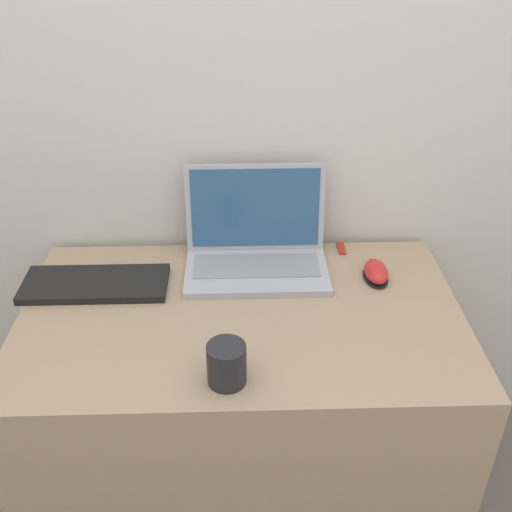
% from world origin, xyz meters
% --- Properties ---
extents(wall_back, '(7.00, 0.04, 2.50)m').
position_xyz_m(wall_back, '(0.00, 0.70, 1.25)').
color(wall_back, silver).
rests_on(wall_back, ground_plane).
extents(desk, '(1.11, 0.66, 0.71)m').
position_xyz_m(desk, '(0.00, 0.33, 0.35)').
color(desk, tan).
rests_on(desk, ground_plane).
extents(laptop, '(0.39, 0.26, 0.27)m').
position_xyz_m(laptop, '(0.04, 0.54, 0.77)').
color(laptop, '#ADADB2').
rests_on(laptop, desk).
extents(drink_cup, '(0.08, 0.08, 0.10)m').
position_xyz_m(drink_cup, '(-0.03, 0.09, 0.76)').
color(drink_cup, '#232326').
rests_on(drink_cup, desk).
extents(computer_mouse, '(0.07, 0.12, 0.04)m').
position_xyz_m(computer_mouse, '(0.37, 0.47, 0.73)').
color(computer_mouse, black).
rests_on(computer_mouse, desk).
extents(external_keyboard, '(0.38, 0.16, 0.02)m').
position_xyz_m(external_keyboard, '(-0.38, 0.45, 0.72)').
color(external_keyboard, black).
rests_on(external_keyboard, desk).
extents(usb_stick, '(0.02, 0.06, 0.01)m').
position_xyz_m(usb_stick, '(0.30, 0.62, 0.71)').
color(usb_stick, '#B2261E').
rests_on(usb_stick, desk).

